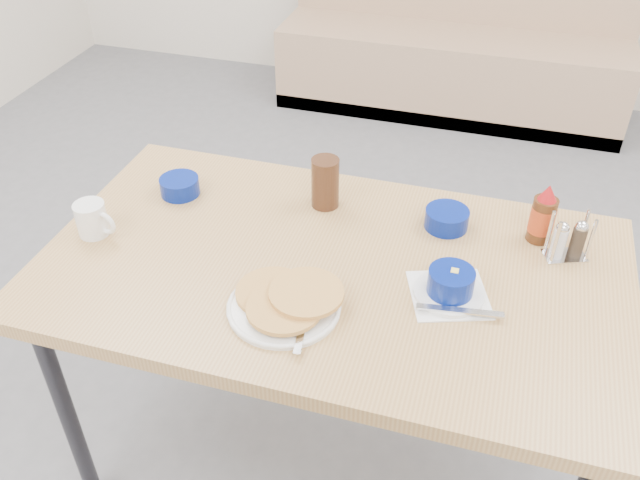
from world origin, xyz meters
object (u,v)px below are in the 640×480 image
(booth_bench, at_px, (454,46))
(amber_tumbler, at_px, (325,183))
(grits_setting, at_px, (450,286))
(condiment_caddy, at_px, (568,243))
(dining_table, at_px, (331,284))
(pancake_plate, at_px, (286,302))
(coffee_mug, at_px, (93,219))
(syrup_bottle, at_px, (543,217))
(butter_bowl, at_px, (447,219))
(creamer_bowl, at_px, (180,186))

(booth_bench, bearing_deg, amber_tumbler, -92.15)
(grits_setting, bearing_deg, condiment_caddy, 41.85)
(dining_table, xyz_separation_m, pancake_plate, (-0.05, -0.18, 0.08))
(coffee_mug, xyz_separation_m, amber_tumbler, (0.52, 0.29, 0.02))
(pancake_plate, bearing_deg, amber_tumbler, 94.31)
(coffee_mug, distance_m, syrup_bottle, 1.12)
(booth_bench, bearing_deg, butter_bowl, -84.07)
(syrup_bottle, bearing_deg, grits_setting, -123.52)
(butter_bowl, bearing_deg, amber_tumbler, 178.59)
(syrup_bottle, bearing_deg, amber_tumbler, -179.42)
(condiment_caddy, distance_m, syrup_bottle, 0.09)
(syrup_bottle, bearing_deg, dining_table, -152.40)
(butter_bowl, bearing_deg, coffee_mug, -161.51)
(amber_tumbler, height_order, syrup_bottle, syrup_bottle)
(booth_bench, height_order, condiment_caddy, booth_bench)
(condiment_caddy, bearing_deg, amber_tumbler, 153.66)
(pancake_plate, distance_m, butter_bowl, 0.50)
(booth_bench, xyz_separation_m, creamer_bowl, (-0.48, -2.36, 0.43))
(amber_tumbler, distance_m, condiment_caddy, 0.62)
(dining_table, distance_m, creamer_bowl, 0.52)
(condiment_caddy, bearing_deg, butter_bowl, 150.37)
(pancake_plate, relative_size, condiment_caddy, 2.15)
(condiment_caddy, height_order, syrup_bottle, syrup_bottle)
(booth_bench, xyz_separation_m, coffee_mug, (-0.61, -2.59, 0.46))
(creamer_bowl, bearing_deg, pancake_plate, -39.50)
(butter_bowl, relative_size, condiment_caddy, 0.92)
(dining_table, height_order, grits_setting, grits_setting)
(dining_table, relative_size, grits_setting, 5.96)
(booth_bench, bearing_deg, syrup_bottle, -78.46)
(dining_table, xyz_separation_m, syrup_bottle, (0.47, 0.24, 0.13))
(condiment_caddy, bearing_deg, grits_setting, -160.09)
(condiment_caddy, bearing_deg, dining_table, 177.77)
(creamer_bowl, xyz_separation_m, syrup_bottle, (0.95, 0.07, 0.05))
(creamer_bowl, height_order, butter_bowl, butter_bowl)
(pancake_plate, height_order, coffee_mug, coffee_mug)
(grits_setting, bearing_deg, amber_tumbler, 143.92)
(grits_setting, relative_size, amber_tumbler, 1.69)
(creamer_bowl, xyz_separation_m, butter_bowl, (0.72, 0.05, 0.00))
(butter_bowl, xyz_separation_m, syrup_bottle, (0.23, 0.01, 0.04))
(pancake_plate, relative_size, grits_setting, 1.11)
(grits_setting, height_order, syrup_bottle, syrup_bottle)
(dining_table, xyz_separation_m, coffee_mug, (-0.61, -0.05, 0.11))
(amber_tumbler, xyz_separation_m, condiment_caddy, (0.62, -0.05, -0.03))
(booth_bench, relative_size, dining_table, 1.36)
(booth_bench, relative_size, pancake_plate, 7.30)
(creamer_bowl, bearing_deg, booth_bench, 78.44)
(pancake_plate, bearing_deg, condiment_caddy, 31.95)
(condiment_caddy, bearing_deg, booth_bench, 80.88)
(coffee_mug, height_order, condiment_caddy, condiment_caddy)
(pancake_plate, distance_m, syrup_bottle, 0.67)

